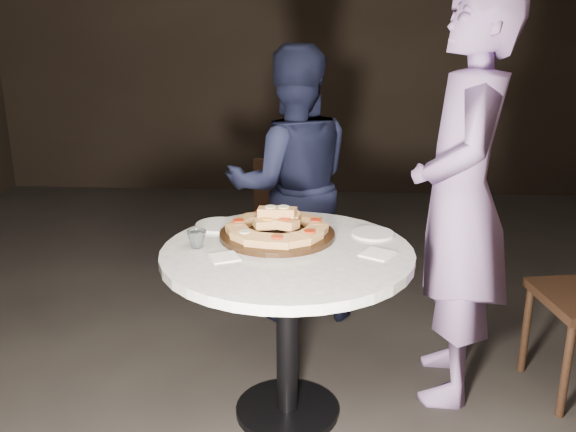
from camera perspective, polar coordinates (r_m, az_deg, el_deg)
The scene contains 12 objects.
floor at distance 3.14m, azimuth -0.08°, elevation -15.52°, with size 7.00×7.00×0.00m, color black.
table at distance 2.70m, azimuth -0.07°, elevation -5.91°, with size 1.14×1.14×0.78m.
serving_board at distance 2.78m, azimuth -0.97°, elevation -1.65°, with size 0.50×0.50×0.02m, color black.
focaccia_pile at distance 2.77m, azimuth -0.93°, elevation -0.75°, with size 0.45×0.44×0.12m.
plate_left at distance 2.93m, azimuth -6.21°, elevation -0.81°, with size 0.21×0.21×0.01m, color white.
plate_right at distance 2.84m, azimuth 7.53°, elevation -1.55°, with size 0.18×0.18×0.01m, color white.
water_glass at distance 2.68m, azimuth -8.10°, elevation -2.03°, with size 0.08×0.08×0.07m, color silver.
napkin_near at distance 2.57m, azimuth -5.67°, elevation -3.66°, with size 0.11×0.11×0.01m, color white.
napkin_far at distance 2.62m, azimuth 7.96°, elevation -3.35°, with size 0.12×0.12×0.01m, color white.
chair_far at distance 4.12m, azimuth 0.21°, elevation 0.39°, with size 0.52×0.53×0.84m.
diner_navy at distance 3.62m, azimuth 0.34°, elevation 2.74°, with size 0.76×0.59×1.56m, color black.
diner_teal at distance 2.91m, azimuth 15.14°, elevation 1.40°, with size 0.68×0.45×1.86m, color #866DAA.
Camera 1 is at (0.17, -2.61, 1.74)m, focal length 40.00 mm.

